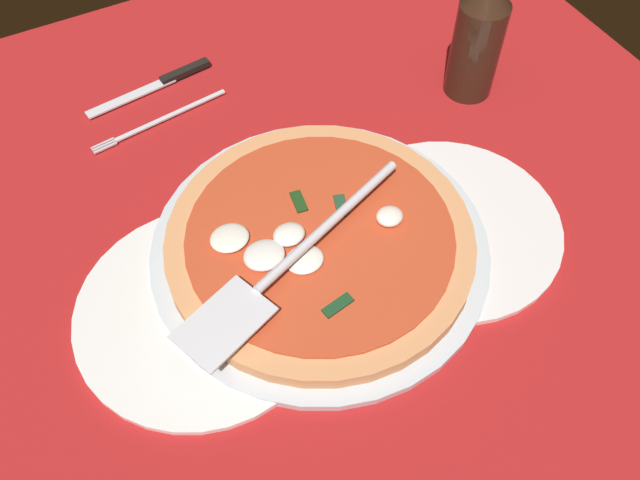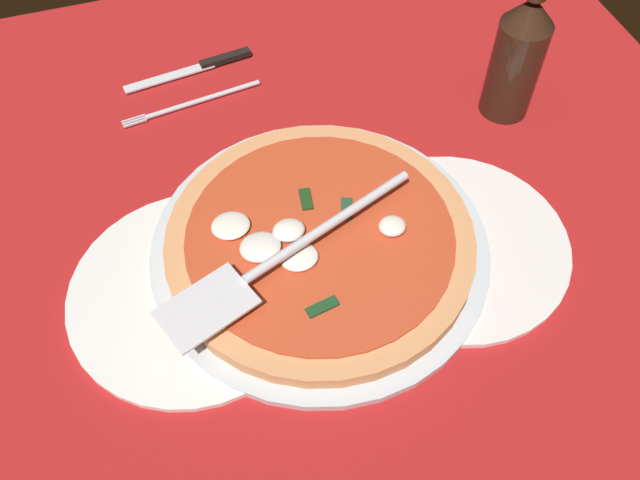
% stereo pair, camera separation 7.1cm
% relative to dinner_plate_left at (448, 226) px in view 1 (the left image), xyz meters
% --- Properties ---
extents(ground_plane, '(1.09, 1.09, 0.01)m').
position_rel_dinner_plate_left_xyz_m(ground_plane, '(0.16, -0.02, -0.01)').
color(ground_plane, '#A81B1B').
extents(checker_pattern, '(1.09, 1.09, 0.00)m').
position_rel_dinner_plate_left_xyz_m(checker_pattern, '(0.16, -0.02, -0.01)').
color(checker_pattern, silver).
rests_on(checker_pattern, ground_plane).
extents(pizza_pan, '(0.36, 0.36, 0.01)m').
position_rel_dinner_plate_left_xyz_m(pizza_pan, '(0.14, -0.04, 0.00)').
color(pizza_pan, silver).
rests_on(pizza_pan, ground_plane).
extents(dinner_plate_left, '(0.25, 0.25, 0.01)m').
position_rel_dinner_plate_left_xyz_m(dinner_plate_left, '(0.00, 0.00, 0.00)').
color(dinner_plate_left, white).
rests_on(dinner_plate_left, ground_plane).
extents(dinner_plate_right, '(0.26, 0.26, 0.01)m').
position_rel_dinner_plate_left_xyz_m(dinner_plate_right, '(0.28, -0.03, 0.00)').
color(dinner_plate_right, white).
rests_on(dinner_plate_right, ground_plane).
extents(pizza, '(0.33, 0.33, 0.03)m').
position_rel_dinner_plate_left_xyz_m(pizza, '(0.14, -0.04, 0.02)').
color(pizza, tan).
rests_on(pizza, pizza_pan).
extents(pizza_server, '(0.29, 0.14, 0.01)m').
position_rel_dinner_plate_left_xyz_m(pizza_server, '(0.19, -0.01, 0.05)').
color(pizza_server, silver).
rests_on(pizza_server, pizza).
extents(place_setting_near, '(0.22, 0.16, 0.01)m').
position_rel_dinner_plate_left_xyz_m(place_setting_near, '(0.21, -0.34, -0.00)').
color(place_setting_near, white).
rests_on(place_setting_near, ground_plane).
extents(beer_bottle, '(0.06, 0.06, 0.24)m').
position_rel_dinner_plate_left_xyz_m(beer_bottle, '(-0.15, -0.18, 0.09)').
color(beer_bottle, '#301D12').
rests_on(beer_bottle, ground_plane).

